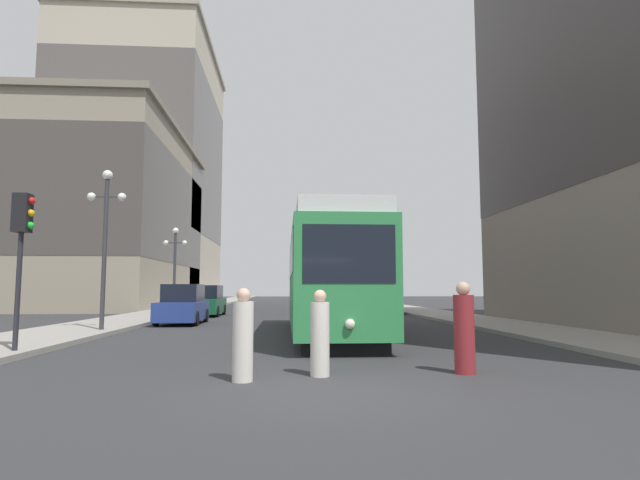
{
  "coord_description": "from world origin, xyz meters",
  "views": [
    {
      "loc": [
        -0.71,
        -8.13,
        1.62
      ],
      "look_at": [
        0.23,
        6.04,
        2.98
      ],
      "focal_mm": 28.62,
      "sensor_mm": 36.0,
      "label": 1
    }
  ],
  "objects_px": {
    "transit_bus": "(353,284)",
    "pedestrian_crossing_far": "(243,338)",
    "lamp_post_left_far": "(175,256)",
    "parked_car_left_near": "(206,302)",
    "traffic_light_near_left": "(22,229)",
    "streetcar": "(327,275)",
    "parked_car_left_mid": "(183,306)",
    "lamp_post_left_near": "(106,225)",
    "pedestrian_on_sidewalk": "(464,331)",
    "pedestrian_crossing_near": "(320,336)"
  },
  "relations": [
    {
      "from": "traffic_light_near_left",
      "to": "streetcar",
      "type": "bearing_deg",
      "value": 34.55
    },
    {
      "from": "pedestrian_crossing_far",
      "to": "lamp_post_left_far",
      "type": "relative_size",
      "value": 0.32
    },
    {
      "from": "parked_car_left_mid",
      "to": "lamp_post_left_near",
      "type": "xyz_separation_m",
      "value": [
        -1.9,
        -4.94,
        3.13
      ]
    },
    {
      "from": "parked_car_left_mid",
      "to": "pedestrian_crossing_far",
      "type": "xyz_separation_m",
      "value": [
        4.0,
        -14.87,
        -0.08
      ]
    },
    {
      "from": "pedestrian_on_sidewalk",
      "to": "lamp_post_left_near",
      "type": "height_order",
      "value": "lamp_post_left_near"
    },
    {
      "from": "lamp_post_left_near",
      "to": "transit_bus",
      "type": "bearing_deg",
      "value": 56.19
    },
    {
      "from": "pedestrian_crossing_near",
      "to": "pedestrian_on_sidewalk",
      "type": "bearing_deg",
      "value": -94.16
    },
    {
      "from": "pedestrian_crossing_far",
      "to": "transit_bus",
      "type": "bearing_deg",
      "value": 127.2
    },
    {
      "from": "parked_car_left_mid",
      "to": "traffic_light_near_left",
      "type": "xyz_separation_m",
      "value": [
        -1.68,
        -11.24,
        2.22
      ]
    },
    {
      "from": "parked_car_left_near",
      "to": "transit_bus",
      "type": "bearing_deg",
      "value": 29.39
    },
    {
      "from": "pedestrian_crossing_near",
      "to": "traffic_light_near_left",
      "type": "height_order",
      "value": "traffic_light_near_left"
    },
    {
      "from": "parked_car_left_near",
      "to": "lamp_post_left_far",
      "type": "bearing_deg",
      "value": -174.87
    },
    {
      "from": "parked_car_left_mid",
      "to": "pedestrian_on_sidewalk",
      "type": "height_order",
      "value": "parked_car_left_mid"
    },
    {
      "from": "streetcar",
      "to": "lamp_post_left_near",
      "type": "height_order",
      "value": "lamp_post_left_near"
    },
    {
      "from": "pedestrian_crossing_far",
      "to": "traffic_light_near_left",
      "type": "bearing_deg",
      "value": -163.78
    },
    {
      "from": "parked_car_left_mid",
      "to": "pedestrian_crossing_near",
      "type": "distance_m",
      "value": 15.39
    },
    {
      "from": "streetcar",
      "to": "pedestrian_on_sidewalk",
      "type": "relative_size",
      "value": 7.28
    },
    {
      "from": "parked_car_left_near",
      "to": "traffic_light_near_left",
      "type": "xyz_separation_m",
      "value": [
        -1.68,
        -18.25,
        2.22
      ]
    },
    {
      "from": "pedestrian_on_sidewalk",
      "to": "lamp_post_left_far",
      "type": "bearing_deg",
      "value": 24.6
    },
    {
      "from": "streetcar",
      "to": "parked_car_left_near",
      "type": "xyz_separation_m",
      "value": [
        -6.22,
        12.81,
        -1.26
      ]
    },
    {
      "from": "parked_car_left_mid",
      "to": "lamp_post_left_near",
      "type": "distance_m",
      "value": 6.15
    },
    {
      "from": "parked_car_left_mid",
      "to": "lamp_post_left_far",
      "type": "relative_size",
      "value": 0.83
    },
    {
      "from": "pedestrian_crossing_far",
      "to": "lamp_post_left_near",
      "type": "distance_m",
      "value": 11.99
    },
    {
      "from": "transit_bus",
      "to": "pedestrian_crossing_far",
      "type": "distance_m",
      "value": 27.59
    },
    {
      "from": "parked_car_left_mid",
      "to": "pedestrian_crossing_far",
      "type": "relative_size",
      "value": 2.61
    },
    {
      "from": "streetcar",
      "to": "transit_bus",
      "type": "height_order",
      "value": "streetcar"
    },
    {
      "from": "pedestrian_crossing_near",
      "to": "pedestrian_crossing_far",
      "type": "height_order",
      "value": "pedestrian_crossing_far"
    },
    {
      "from": "pedestrian_crossing_far",
      "to": "lamp_post_left_far",
      "type": "height_order",
      "value": "lamp_post_left_far"
    },
    {
      "from": "streetcar",
      "to": "traffic_light_near_left",
      "type": "bearing_deg",
      "value": -145.61
    },
    {
      "from": "streetcar",
      "to": "lamp_post_left_far",
      "type": "xyz_separation_m",
      "value": [
        -8.12,
        12.68,
        1.44
      ]
    },
    {
      "from": "lamp_post_left_near",
      "to": "streetcar",
      "type": "bearing_deg",
      "value": -6.07
    },
    {
      "from": "pedestrian_crossing_far",
      "to": "pedestrian_on_sidewalk",
      "type": "distance_m",
      "value": 4.21
    },
    {
      "from": "pedestrian_crossing_near",
      "to": "traffic_light_near_left",
      "type": "relative_size",
      "value": 0.42
    },
    {
      "from": "streetcar",
      "to": "transit_bus",
      "type": "bearing_deg",
      "value": 79.37
    },
    {
      "from": "pedestrian_crossing_far",
      "to": "parked_car_left_mid",
      "type": "bearing_deg",
      "value": 153.83
    },
    {
      "from": "lamp_post_left_far",
      "to": "parked_car_left_mid",
      "type": "bearing_deg",
      "value": -74.55
    },
    {
      "from": "traffic_light_near_left",
      "to": "lamp_post_left_far",
      "type": "distance_m",
      "value": 18.13
    },
    {
      "from": "parked_car_left_near",
      "to": "lamp_post_left_far",
      "type": "relative_size",
      "value": 0.87
    },
    {
      "from": "pedestrian_crossing_near",
      "to": "lamp_post_left_near",
      "type": "height_order",
      "value": "lamp_post_left_near"
    },
    {
      "from": "pedestrian_crossing_far",
      "to": "pedestrian_crossing_near",
      "type": "bearing_deg",
      "value": 66.93
    },
    {
      "from": "parked_car_left_mid",
      "to": "lamp_post_left_near",
      "type": "height_order",
      "value": "lamp_post_left_near"
    },
    {
      "from": "streetcar",
      "to": "traffic_light_near_left",
      "type": "height_order",
      "value": "traffic_light_near_left"
    },
    {
      "from": "parked_car_left_mid",
      "to": "pedestrian_on_sidewalk",
      "type": "xyz_separation_m",
      "value": [
        8.17,
        -14.33,
        -0.03
      ]
    },
    {
      "from": "pedestrian_on_sidewalk",
      "to": "traffic_light_near_left",
      "type": "height_order",
      "value": "traffic_light_near_left"
    },
    {
      "from": "pedestrian_on_sidewalk",
      "to": "lamp_post_left_near",
      "type": "bearing_deg",
      "value": 46.21
    },
    {
      "from": "pedestrian_on_sidewalk",
      "to": "traffic_light_near_left",
      "type": "relative_size",
      "value": 0.46
    },
    {
      "from": "transit_bus",
      "to": "lamp_post_left_near",
      "type": "height_order",
      "value": "lamp_post_left_near"
    },
    {
      "from": "parked_car_left_mid",
      "to": "lamp_post_left_far",
      "type": "height_order",
      "value": "lamp_post_left_far"
    },
    {
      "from": "transit_bus",
      "to": "parked_car_left_mid",
      "type": "relative_size",
      "value": 2.73
    },
    {
      "from": "transit_bus",
      "to": "pedestrian_crossing_far",
      "type": "height_order",
      "value": "transit_bus"
    }
  ]
}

